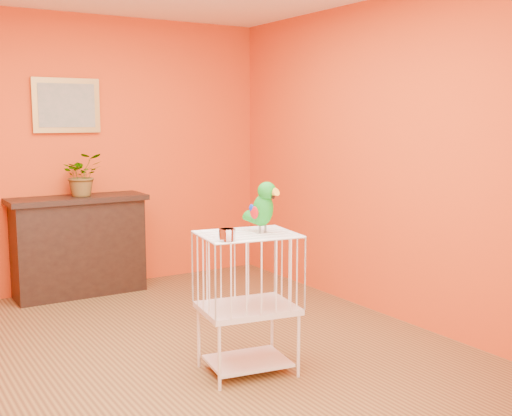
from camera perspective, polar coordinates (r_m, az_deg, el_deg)
ground at (r=4.45m, az=-7.77°, el=-13.59°), size 4.50×4.50×0.00m
room_shell at (r=4.15m, az=-8.18°, el=7.24°), size 4.50×4.50×4.50m
console_cabinet at (r=6.18m, az=-15.47°, el=-3.24°), size 1.24×0.45×0.92m
potted_plant at (r=6.07m, az=-15.05°, el=2.45°), size 0.39×0.42×0.31m
framed_picture at (r=6.24m, az=-16.50°, el=8.73°), size 0.62×0.04×0.50m
birdcage at (r=4.14m, az=-0.76°, el=-8.27°), size 0.65×0.54×0.91m
feed_cup at (r=3.79m, az=-2.58°, el=-2.37°), size 0.10×0.10×0.07m
parrot at (r=4.06m, az=0.62°, el=0.14°), size 0.17×0.30×0.33m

